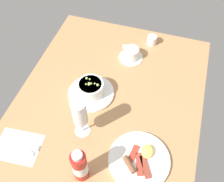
{
  "coord_description": "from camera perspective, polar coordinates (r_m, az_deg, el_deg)",
  "views": [
    {
      "loc": [
        63.54,
        21.61,
        98.36
      ],
      "look_at": [
        -2.78,
        1.37,
        6.32
      ],
      "focal_mm": 41.76,
      "sensor_mm": 36.0,
      "label": 1
    }
  ],
  "objects": [
    {
      "name": "sauce_bottle_red",
      "position": [
        0.97,
        -7.06,
        -15.96
      ],
      "size": [
        5.75,
        5.75,
        18.38
      ],
      "color": "#B21E19",
      "rests_on": "ground_plane"
    },
    {
      "name": "coffee_cup",
      "position": [
        1.36,
        4.18,
        8.13
      ],
      "size": [
        12.43,
        12.43,
        6.08
      ],
      "color": "white",
      "rests_on": "ground_plane"
    },
    {
      "name": "cutlery_setting",
      "position": [
        1.15,
        -19.68,
        -11.41
      ],
      "size": [
        15.48,
        19.27,
        0.9
      ],
      "color": "white",
      "rests_on": "ground_plane"
    },
    {
      "name": "porridge_bowl",
      "position": [
        1.2,
        -4.67,
        0.35
      ],
      "size": [
        21.33,
        21.33,
        8.34
      ],
      "color": "white",
      "rests_on": "ground_plane"
    },
    {
      "name": "wine_glass",
      "position": [
        1.01,
        -7.11,
        -5.0
      ],
      "size": [
        6.71,
        6.71,
        20.24
      ],
      "color": "white",
      "rests_on": "ground_plane"
    },
    {
      "name": "breakfast_plate",
      "position": [
        1.06,
        5.99,
        -14.68
      ],
      "size": [
        24.36,
        24.36,
        3.7
      ],
      "color": "white",
      "rests_on": "ground_plane"
    },
    {
      "name": "creamer_jug",
      "position": [
        1.45,
        8.71,
        11.01
      ],
      "size": [
        5.87,
        5.19,
        5.56
      ],
      "color": "white",
      "rests_on": "ground_plane"
    },
    {
      "name": "ground_plane",
      "position": [
        1.2,
        -1.01,
        -3.1
      ],
      "size": [
        110.0,
        84.0,
        3.0
      ],
      "primitive_type": "cube",
      "color": "#B27F51"
    }
  ]
}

